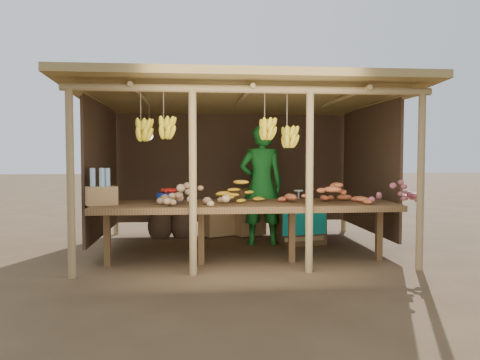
{
  "coord_description": "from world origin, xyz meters",
  "views": [
    {
      "loc": [
        -0.66,
        -7.02,
        1.42
      ],
      "look_at": [
        0.0,
        0.0,
        1.05
      ],
      "focal_mm": 35.0,
      "sensor_mm": 36.0,
      "label": 1
    }
  ],
  "objects": [
    {
      "name": "sweet_potato_heap",
      "position": [
        1.01,
        -1.07,
        0.98
      ],
      "size": [
        1.07,
        0.71,
        0.36
      ],
      "primitive_type": null,
      "rotation": [
        0.0,
        0.0,
        -0.1
      ],
      "color": "#BE5B30",
      "rests_on": "counter"
    },
    {
      "name": "vendor",
      "position": [
        0.37,
        0.34,
        0.96
      ],
      "size": [
        0.71,
        0.47,
        1.91
      ],
      "primitive_type": "imported",
      "rotation": [
        0.0,
        0.0,
        3.16
      ],
      "color": "#17681F",
      "rests_on": "ground"
    },
    {
      "name": "tomato_basin",
      "position": [
        -1.02,
        -0.71,
        0.87
      ],
      "size": [
        0.34,
        0.34,
        0.18
      ],
      "rotation": [
        0.0,
        0.0,
        -0.16
      ],
      "color": "navy",
      "rests_on": "counter"
    },
    {
      "name": "tarp_crate",
      "position": [
        1.01,
        0.36,
        0.36
      ],
      "size": [
        0.86,
        0.79,
        0.88
      ],
      "color": "brown",
      "rests_on": "ground"
    },
    {
      "name": "banana_pile",
      "position": [
        -0.11,
        -0.87,
        0.97
      ],
      "size": [
        0.68,
        0.47,
        0.35
      ],
      "primitive_type": null,
      "rotation": [
        0.0,
        0.0,
        -0.17
      ],
      "color": "yellow",
      "rests_on": "counter"
    },
    {
      "name": "carton_stack",
      "position": [
        0.07,
        1.17,
        0.36
      ],
      "size": [
        1.19,
        0.58,
        0.81
      ],
      "color": "#9E7747",
      "rests_on": "ground"
    },
    {
      "name": "stall_structure",
      "position": [
        -0.06,
        -0.01,
        1.92
      ],
      "size": [
        4.7,
        3.5,
        2.43
      ],
      "color": "#9D8151",
      "rests_on": "ground"
    },
    {
      "name": "potato_heap",
      "position": [
        -0.65,
        -1.19,
        0.98
      ],
      "size": [
        0.91,
        0.55,
        0.36
      ],
      "primitive_type": null,
      "rotation": [
        0.0,
        0.0,
        -0.0
      ],
      "color": "tan",
      "rests_on": "counter"
    },
    {
      "name": "bottle_box",
      "position": [
        -1.86,
        -1.01,
        0.98
      ],
      "size": [
        0.45,
        0.4,
        0.46
      ],
      "color": "#9E7747",
      "rests_on": "counter"
    },
    {
      "name": "counter",
      "position": [
        0.0,
        -0.95,
        0.74
      ],
      "size": [
        3.9,
        1.05,
        0.8
      ],
      "color": "brown",
      "rests_on": "ground"
    },
    {
      "name": "onion_heap",
      "position": [
        1.9,
        -1.14,
        0.98
      ],
      "size": [
        0.87,
        0.65,
        0.35
      ],
      "primitive_type": null,
      "rotation": [
        0.0,
        0.0,
        0.28
      ],
      "color": "#B35762",
      "rests_on": "counter"
    },
    {
      "name": "ground",
      "position": [
        0.0,
        0.0,
        0.0
      ],
      "size": [
        60.0,
        60.0,
        0.0
      ],
      "primitive_type": "plane",
      "color": "brown",
      "rests_on": "ground"
    },
    {
      "name": "burlap_sacks",
      "position": [
        -1.09,
        1.1,
        0.25
      ],
      "size": [
        0.82,
        0.43,
        0.58
      ],
      "color": "#473121",
      "rests_on": "ground"
    }
  ]
}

